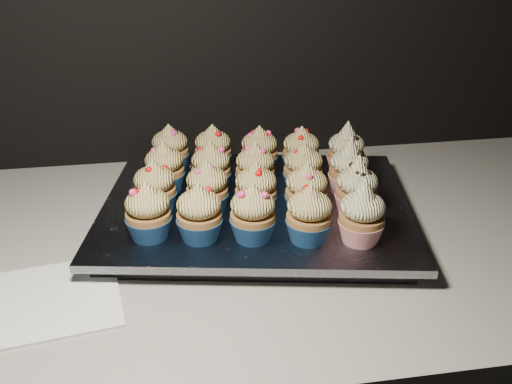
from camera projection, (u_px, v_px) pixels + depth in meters
worktop at (408, 230)px, 0.91m from camera, size 2.44×0.64×0.04m
napkin at (55, 299)px, 0.72m from camera, size 0.18×0.18×0.00m
baking_tray at (256, 214)px, 0.90m from camera, size 0.49×0.40×0.02m
foil_lining at (256, 205)px, 0.89m from camera, size 0.53×0.45×0.01m
cupcake_0 at (148, 213)px, 0.77m from camera, size 0.06×0.06×0.08m
cupcake_1 at (199, 214)px, 0.77m from camera, size 0.06×0.06×0.08m
cupcake_2 at (253, 214)px, 0.77m from camera, size 0.06×0.06×0.08m
cupcake_3 at (309, 216)px, 0.77m from camera, size 0.06×0.06×0.08m
cupcake_4 at (362, 215)px, 0.76m from camera, size 0.06×0.06×0.10m
cupcake_5 at (155, 188)px, 0.84m from camera, size 0.06×0.06×0.08m
cupcake_6 at (207, 189)px, 0.84m from camera, size 0.06×0.06×0.08m
cupcake_7 at (256, 190)px, 0.83m from camera, size 0.06×0.06×0.08m
cupcake_8 at (306, 191)px, 0.83m from camera, size 0.06×0.06×0.08m
cupcake_9 at (357, 189)px, 0.83m from camera, size 0.06×0.06×0.10m
cupcake_10 at (165, 169)px, 0.90m from camera, size 0.06×0.06×0.08m
cupcake_11 at (211, 169)px, 0.90m from camera, size 0.06×0.06×0.08m
cupcake_12 at (255, 170)px, 0.90m from camera, size 0.06×0.06×0.08m
cupcake_13 at (303, 169)px, 0.90m from camera, size 0.06×0.06×0.08m
cupcake_14 at (349, 169)px, 0.90m from camera, size 0.06×0.06×0.10m
cupcake_15 at (170, 150)px, 0.97m from camera, size 0.06×0.06×0.08m
cupcake_16 at (213, 150)px, 0.97m from camera, size 0.06×0.06×0.08m
cupcake_17 at (259, 152)px, 0.96m from camera, size 0.06×0.06×0.08m
cupcake_18 at (301, 152)px, 0.96m from camera, size 0.06×0.06×0.08m
cupcake_19 at (346, 151)px, 0.96m from camera, size 0.06×0.06×0.10m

